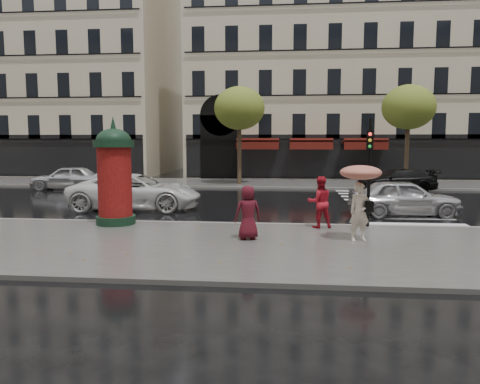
# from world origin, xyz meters

# --- Properties ---
(ground) EXTENTS (160.00, 160.00, 0.00)m
(ground) POSITION_xyz_m (0.00, 0.00, 0.00)
(ground) COLOR black
(ground) RESTS_ON ground
(near_sidewalk) EXTENTS (90.00, 7.00, 0.12)m
(near_sidewalk) POSITION_xyz_m (0.00, -0.50, 0.06)
(near_sidewalk) COLOR #474744
(near_sidewalk) RESTS_ON ground
(far_sidewalk) EXTENTS (90.00, 6.00, 0.12)m
(far_sidewalk) POSITION_xyz_m (0.00, 19.00, 0.06)
(far_sidewalk) COLOR #474744
(far_sidewalk) RESTS_ON ground
(near_kerb) EXTENTS (90.00, 0.25, 0.14)m
(near_kerb) POSITION_xyz_m (0.00, 3.00, 0.07)
(near_kerb) COLOR slate
(near_kerb) RESTS_ON ground
(far_kerb) EXTENTS (90.00, 0.25, 0.14)m
(far_kerb) POSITION_xyz_m (0.00, 16.00, 0.07)
(far_kerb) COLOR slate
(far_kerb) RESTS_ON ground
(zebra_crossing) EXTENTS (3.60, 11.75, 0.01)m
(zebra_crossing) POSITION_xyz_m (6.00, 9.60, 0.01)
(zebra_crossing) COLOR silver
(zebra_crossing) RESTS_ON ground
(bldg_far_corner) EXTENTS (26.00, 14.00, 22.90)m
(bldg_far_corner) POSITION_xyz_m (6.00, 30.00, 11.31)
(bldg_far_corner) COLOR #B7A88C
(bldg_far_corner) RESTS_ON ground
(bldg_far_left) EXTENTS (24.00, 14.00, 22.90)m
(bldg_far_left) POSITION_xyz_m (-22.00, 30.00, 11.31)
(bldg_far_left) COLOR #B7A88C
(bldg_far_left) RESTS_ON ground
(tree_far_left) EXTENTS (3.40, 3.40, 6.64)m
(tree_far_left) POSITION_xyz_m (-2.00, 18.00, 5.17)
(tree_far_left) COLOR #38281C
(tree_far_left) RESTS_ON ground
(tree_far_right) EXTENTS (3.40, 3.40, 6.64)m
(tree_far_right) POSITION_xyz_m (9.00, 18.00, 5.17)
(tree_far_right) COLOR #38281C
(tree_far_right) RESTS_ON ground
(woman_umbrella) EXTENTS (1.21, 1.21, 2.33)m
(woman_umbrella) POSITION_xyz_m (3.34, 0.40, 1.65)
(woman_umbrella) COLOR beige
(woman_umbrella) RESTS_ON near_sidewalk
(woman_red) EXTENTS (0.98, 0.83, 1.76)m
(woman_red) POSITION_xyz_m (2.31, 2.40, 1.00)
(woman_red) COLOR red
(woman_red) RESTS_ON near_sidewalk
(man_burgundy) EXTENTS (0.93, 0.77, 1.63)m
(man_burgundy) POSITION_xyz_m (0.04, 0.29, 0.94)
(man_burgundy) COLOR #4E0F1A
(man_burgundy) RESTS_ON near_sidewalk
(morris_column) EXTENTS (1.42, 1.42, 3.81)m
(morris_column) POSITION_xyz_m (-4.87, 2.40, 1.95)
(morris_column) COLOR black
(morris_column) RESTS_ON near_sidewalk
(traffic_light) EXTENTS (0.26, 0.36, 3.71)m
(traffic_light) POSITION_xyz_m (3.99, 2.73, 2.37)
(traffic_light) COLOR black
(traffic_light) RESTS_ON near_sidewalk
(car_silver) EXTENTS (4.54, 2.07, 1.51)m
(car_silver) POSITION_xyz_m (5.96, 5.93, 0.76)
(car_silver) COLOR silver
(car_silver) RESTS_ON ground
(car_white) EXTENTS (5.88, 2.91, 1.60)m
(car_white) POSITION_xyz_m (-5.50, 6.57, 0.80)
(car_white) COLOR white
(car_white) RESTS_ON ground
(car_black) EXTENTS (4.83, 2.24, 1.37)m
(car_black) POSITION_xyz_m (7.69, 15.00, 0.68)
(car_black) COLOR black
(car_black) RESTS_ON ground
(car_far_silver) EXTENTS (4.57, 2.26, 1.50)m
(car_far_silver) POSITION_xyz_m (-12.43, 14.32, 0.75)
(car_far_silver) COLOR silver
(car_far_silver) RESTS_ON ground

